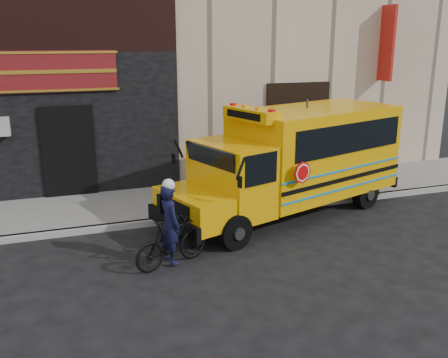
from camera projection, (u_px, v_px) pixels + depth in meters
name	position (u px, v px, depth m)	size (l,w,h in m)	color
ground	(242.00, 259.00, 10.58)	(120.00, 120.00, 0.00)	black
curb	(206.00, 216.00, 12.93)	(40.00, 0.20, 0.15)	#9C9C96
sidewalk	(191.00, 199.00, 14.29)	(40.00, 3.00, 0.15)	#63625D
school_bus	(297.00, 157.00, 13.08)	(7.22, 4.19, 2.92)	black
sign_pole	(306.00, 149.00, 13.45)	(0.06, 0.26, 2.96)	#3A423D
bicycle	(172.00, 242.00, 10.15)	(0.48, 1.70, 1.02)	black
cyclist	(170.00, 226.00, 10.13)	(0.61, 0.40, 1.67)	black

